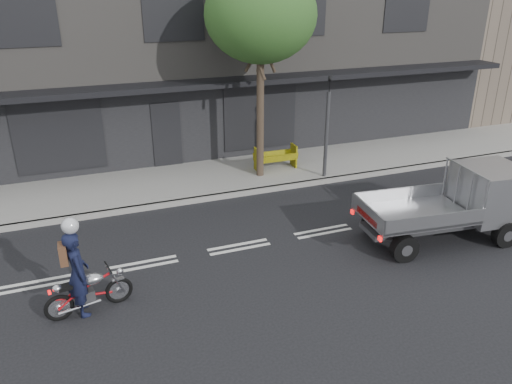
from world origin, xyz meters
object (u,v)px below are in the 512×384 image
object	(u,v)px
street_tree	(261,15)
flatbed_ute	(476,196)
rider	(78,274)
motorcycle	(89,291)
traffic_light_pole	(327,133)
construction_barrier	(278,159)

from	to	relation	value
street_tree	flatbed_ute	distance (m)	8.03
street_tree	rider	bearing A→B (deg)	-137.11
motorcycle	traffic_light_pole	bearing A→B (deg)	21.34
rider	flatbed_ute	distance (m)	9.82
traffic_light_pole	motorcycle	bearing A→B (deg)	-148.89
motorcycle	construction_barrier	size ratio (longest dim) A/B	1.19
street_tree	flatbed_ute	size ratio (longest dim) A/B	1.54
motorcycle	rider	distance (m)	0.47
street_tree	rider	xyz separation A→B (m)	(-6.04, -5.61, -4.36)
flatbed_ute	rider	bearing A→B (deg)	-174.76
motorcycle	construction_barrier	distance (m)	8.80
motorcycle	flatbed_ute	distance (m)	9.69
flatbed_ute	construction_barrier	world-z (taller)	flatbed_ute
motorcycle	flatbed_ute	xyz separation A→B (m)	(9.67, -0.12, 0.65)
traffic_light_pole	rider	bearing A→B (deg)	-149.36
street_tree	motorcycle	bearing A→B (deg)	-136.39
flatbed_ute	construction_barrier	distance (m)	6.67
motorcycle	rider	xyz separation A→B (m)	(-0.15, -0.00, 0.44)
flatbed_ute	motorcycle	bearing A→B (deg)	-174.77
traffic_light_pole	motorcycle	size ratio (longest dim) A/B	1.98
street_tree	traffic_light_pole	distance (m)	4.23
traffic_light_pole	construction_barrier	distance (m)	1.96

